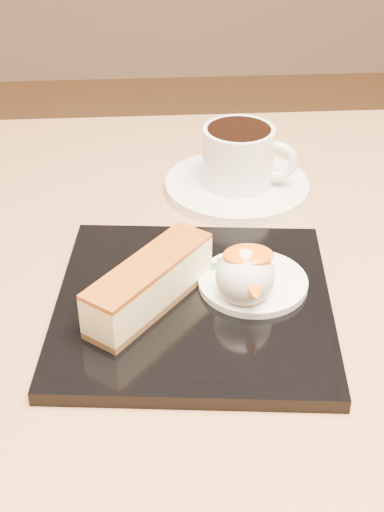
{
  "coord_description": "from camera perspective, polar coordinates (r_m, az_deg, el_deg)",
  "views": [
    {
      "loc": [
        -0.03,
        -0.45,
        1.08
      ],
      "look_at": [
        0.0,
        0.02,
        0.76
      ],
      "focal_mm": 50.0,
      "sensor_mm": 36.0,
      "label": 1
    }
  ],
  "objects": [
    {
      "name": "cheesecake",
      "position": [
        0.56,
        -3.42,
        -2.25
      ],
      "size": [
        0.1,
        0.12,
        0.04
      ],
      "rotation": [
        0.0,
        0.0,
        0.89
      ],
      "color": "brown",
      "rests_on": "dessert_plate"
    },
    {
      "name": "coffee_cup",
      "position": [
        0.73,
        3.85,
        8.07
      ],
      "size": [
        0.1,
        0.07,
        0.06
      ],
      "rotation": [
        0.0,
        0.0,
        -0.35
      ],
      "color": "white",
      "rests_on": "saucer"
    },
    {
      "name": "mango_sauce",
      "position": [
        0.55,
        4.53,
        0.09
      ],
      "size": [
        0.04,
        0.03,
        0.01
      ],
      "primitive_type": "ellipsoid",
      "color": "#FF6408",
      "rests_on": "ice_cream_scoop"
    },
    {
      "name": "ice_cream_scoop",
      "position": [
        0.56,
        4.27,
        -1.63
      ],
      "size": [
        0.05,
        0.05,
        0.05
      ],
      "primitive_type": "sphere",
      "color": "white",
      "rests_on": "cream_smear"
    },
    {
      "name": "dessert_plate",
      "position": [
        0.58,
        0.13,
        -3.9
      ],
      "size": [
        0.24,
        0.24,
        0.01
      ],
      "primitive_type": "cube",
      "rotation": [
        0.0,
        0.0,
        -0.1
      ],
      "color": "black",
      "rests_on": "table"
    },
    {
      "name": "cream_smear",
      "position": [
        0.59,
        4.89,
        -2.1
      ],
      "size": [
        0.09,
        0.09,
        0.01
      ],
      "primitive_type": "cylinder",
      "color": "white",
      "rests_on": "dessert_plate"
    },
    {
      "name": "mint_sprig",
      "position": [
        0.6,
        1.83,
        -0.53
      ],
      "size": [
        0.03,
        0.02,
        0.0
      ],
      "color": "#2C872D",
      "rests_on": "cream_smear"
    },
    {
      "name": "saucer",
      "position": [
        0.75,
        3.61,
        5.62
      ],
      "size": [
        0.15,
        0.15,
        0.01
      ],
      "primitive_type": "cylinder",
      "color": "white",
      "rests_on": "table"
    },
    {
      "name": "table",
      "position": [
        0.69,
        0.01,
        -14.57
      ],
      "size": [
        0.8,
        0.8,
        0.72
      ],
      "color": "black",
      "rests_on": "ground"
    }
  ]
}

